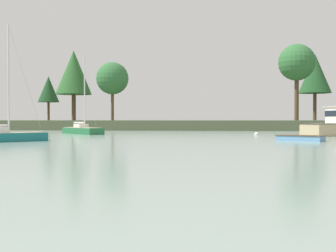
% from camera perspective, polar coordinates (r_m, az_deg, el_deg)
% --- Properties ---
extents(far_shore_bank, '(245.01, 44.89, 1.53)m').
position_cam_1_polar(far_shore_bank, '(87.01, 0.83, 0.25)').
color(far_shore_bank, '#4C563D').
rests_on(far_shore_bank, ground).
extents(sailboat_teal, '(5.71, 5.98, 9.30)m').
position_cam_1_polar(sailboat_teal, '(34.56, -21.11, -1.63)').
color(sailboat_teal, '#196B70').
rests_on(sailboat_teal, ground).
extents(sailboat_green, '(6.31, 6.29, 9.74)m').
position_cam_1_polar(sailboat_green, '(51.13, -11.23, -0.79)').
color(sailboat_green, '#236B3D').
rests_on(sailboat_green, ground).
extents(dinghy_skyblue, '(3.84, 3.10, 0.64)m').
position_cam_1_polar(dinghy_skyblue, '(35.06, 17.08, -1.66)').
color(dinghy_skyblue, '#669ECC').
rests_on(dinghy_skyblue, ground).
extents(mooring_buoy_white, '(0.46, 0.46, 0.51)m').
position_cam_1_polar(mooring_buoy_white, '(47.80, 11.59, -1.07)').
color(mooring_buoy_white, white).
rests_on(mooring_buoy_white, ground).
extents(shore_tree_inland_b, '(6.32, 6.32, 13.19)m').
position_cam_1_polar(shore_tree_inland_b, '(78.50, 16.63, 7.98)').
color(shore_tree_inland_b, brown).
rests_on(shore_tree_inland_b, far_shore_bank).
extents(shore_tree_right, '(6.61, 6.61, 12.88)m').
position_cam_1_polar(shore_tree_right, '(81.88, -12.35, 6.89)').
color(shore_tree_right, brown).
rests_on(shore_tree_right, far_shore_bank).
extents(shore_tree_left_mid, '(6.02, 6.02, 12.50)m').
position_cam_1_polar(shore_tree_left_mid, '(86.32, 18.83, 6.53)').
color(shore_tree_left_mid, brown).
rests_on(shore_tree_left_mid, far_shore_bank).
extents(shore_tree_right_mid, '(4.20, 4.20, 8.79)m').
position_cam_1_polar(shore_tree_right_mid, '(89.84, -15.50, 4.67)').
color(shore_tree_right_mid, brown).
rests_on(shore_tree_right_mid, far_shore_bank).
extents(shore_tree_left, '(5.55, 5.55, 10.01)m').
position_cam_1_polar(shore_tree_left, '(75.17, -7.35, 6.23)').
color(shore_tree_left, brown).
rests_on(shore_tree_left, far_shore_bank).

